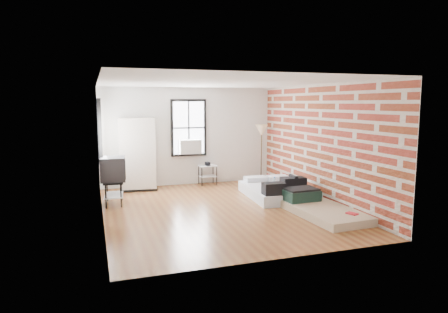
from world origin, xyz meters
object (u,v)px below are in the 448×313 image
object	(u,v)px
mattress_main	(278,190)
wardrobe	(138,154)
mattress_bare	(319,207)
tv_stand	(113,170)
side_table	(208,169)
floor_lamp	(262,133)

from	to	relation	value
mattress_main	wardrobe	world-z (taller)	wardrobe
mattress_bare	tv_stand	bearing A→B (deg)	148.75
wardrobe	tv_stand	xyz separation A→B (m)	(-0.72, -1.41, -0.18)
mattress_bare	tv_stand	xyz separation A→B (m)	(-4.13, 2.21, 0.67)
side_table	floor_lamp	bearing A→B (deg)	-2.42
mattress_main	side_table	xyz separation A→B (m)	(-1.25, 2.04, 0.27)
mattress_main	floor_lamp	bearing A→B (deg)	82.01
mattress_bare	wardrobe	world-z (taller)	wardrobe
mattress_bare	floor_lamp	size ratio (longest dim) A/B	1.24
mattress_bare	tv_stand	world-z (taller)	tv_stand
mattress_bare	side_table	world-z (taller)	side_table
side_table	tv_stand	size ratio (longest dim) A/B	0.60
mattress_main	side_table	size ratio (longest dim) A/B	3.14
mattress_bare	floor_lamp	xyz separation A→B (m)	(0.24, 3.63, 1.34)
floor_lamp	tv_stand	xyz separation A→B (m)	(-4.36, -1.41, -0.68)
mattress_main	mattress_bare	xyz separation A→B (m)	(0.17, -1.65, -0.04)
wardrobe	mattress_main	bearing A→B (deg)	-24.87
mattress_main	floor_lamp	distance (m)	2.40
wardrobe	side_table	xyz separation A→B (m)	(1.99, 0.07, -0.53)
mattress_bare	floor_lamp	distance (m)	3.87
wardrobe	side_table	distance (m)	2.06
tv_stand	side_table	bearing A→B (deg)	33.38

